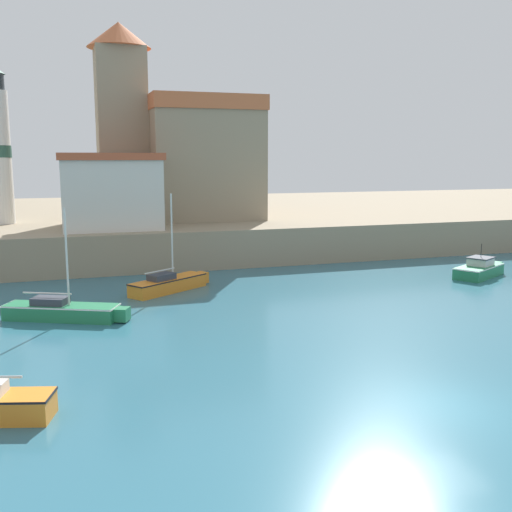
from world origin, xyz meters
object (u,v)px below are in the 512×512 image
(sailboat_green_4, at_px, (63,310))
(church, at_px, (183,152))
(motorboat_green_2, at_px, (480,269))
(sailboat_orange_0, at_px, (169,283))
(harbor_shed_near_wharf, at_px, (110,190))

(sailboat_green_4, relative_size, church, 0.39)
(motorboat_green_2, xyz_separation_m, church, (-16.01, 19.88, 7.85))
(sailboat_orange_0, height_order, harbor_shed_near_wharf, harbor_shed_near_wharf)
(sailboat_green_4, distance_m, harbor_shed_near_wharf, 16.27)
(sailboat_orange_0, distance_m, motorboat_green_2, 20.58)
(sailboat_orange_0, bearing_deg, harbor_shed_near_wharf, 103.11)
(harbor_shed_near_wharf, bearing_deg, motorboat_green_2, -28.40)
(harbor_shed_near_wharf, bearing_deg, sailboat_green_4, -103.46)
(church, relative_size, harbor_shed_near_wharf, 2.18)
(sailboat_orange_0, bearing_deg, church, 75.95)
(sailboat_orange_0, distance_m, harbor_shed_near_wharf, 11.83)
(sailboat_orange_0, height_order, motorboat_green_2, sailboat_orange_0)
(motorboat_green_2, xyz_separation_m, harbor_shed_near_wharf, (-22.92, 12.40, 4.99))
(sailboat_green_4, bearing_deg, sailboat_orange_0, 37.37)
(sailboat_orange_0, xyz_separation_m, sailboat_green_4, (-6.03, -4.61, -0.03))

